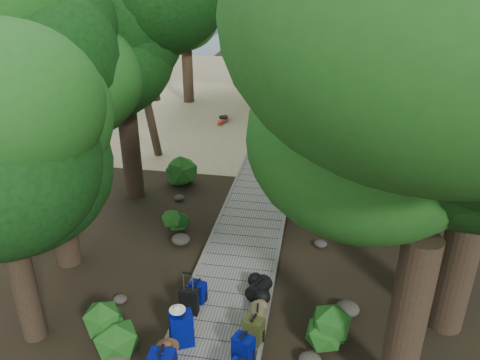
% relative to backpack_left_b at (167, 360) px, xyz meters
% --- Properties ---
extents(ground, '(120.00, 120.00, 0.00)m').
position_rel_backpack_left_b_xyz_m(ground, '(0.65, 3.96, -0.43)').
color(ground, black).
rests_on(ground, ground).
extents(sand_beach, '(40.00, 22.00, 0.02)m').
position_rel_backpack_left_b_xyz_m(sand_beach, '(0.65, 19.96, -0.42)').
color(sand_beach, '#C6B885').
rests_on(sand_beach, ground).
extents(distant_hill, '(32.00, 16.00, 12.00)m').
position_rel_backpack_left_b_xyz_m(distant_hill, '(-39.35, 51.96, -0.43)').
color(distant_hill, black).
rests_on(distant_hill, ground).
extents(boardwalk, '(2.00, 12.00, 0.12)m').
position_rel_backpack_left_b_xyz_m(boardwalk, '(0.65, 4.96, -0.37)').
color(boardwalk, gray).
rests_on(boardwalk, ground).
extents(backpack_left_b, '(0.38, 0.30, 0.63)m').
position_rel_backpack_left_b_xyz_m(backpack_left_b, '(0.00, 0.00, 0.00)').
color(backpack_left_b, black).
rests_on(backpack_left_b, boardwalk).
extents(backpack_left_c, '(0.55, 0.49, 0.84)m').
position_rel_backpack_left_b_xyz_m(backpack_left_c, '(0.05, 0.75, 0.11)').
color(backpack_left_c, '#03047B').
rests_on(backpack_left_c, boardwalk).
extents(backpack_left_d, '(0.41, 0.34, 0.54)m').
position_rel_backpack_left_b_xyz_m(backpack_left_d, '(0.03, 2.09, -0.04)').
color(backpack_left_d, '#03047B').
rests_on(backpack_left_d, boardwalk).
extents(backpack_right_c, '(0.46, 0.40, 0.66)m').
position_rel_backpack_left_b_xyz_m(backpack_right_c, '(1.33, 0.53, 0.02)').
color(backpack_right_c, '#03047B').
rests_on(backpack_right_c, boardwalk).
extents(backpack_right_d, '(0.46, 0.38, 0.60)m').
position_rel_backpack_left_b_xyz_m(backpack_right_d, '(1.44, 1.09, -0.01)').
color(backpack_right_d, '#394218').
rests_on(backpack_right_d, boardwalk).
extents(duffel_right_khaki, '(0.40, 0.55, 0.35)m').
position_rel_backpack_left_b_xyz_m(duffel_right_khaki, '(1.45, 1.65, -0.14)').
color(duffel_right_khaki, '#756344').
rests_on(duffel_right_khaki, boardwalk).
extents(duffel_right_black, '(0.59, 0.71, 0.38)m').
position_rel_backpack_left_b_xyz_m(duffel_right_black, '(1.35, 2.51, -0.12)').
color(duffel_right_black, black).
rests_on(duffel_right_black, boardwalk).
extents(suitcase_on_boardwalk, '(0.40, 0.22, 0.61)m').
position_rel_backpack_left_b_xyz_m(suitcase_on_boardwalk, '(-0.06, 1.66, -0.01)').
color(suitcase_on_boardwalk, black).
rests_on(suitcase_on_boardwalk, boardwalk).
extents(lone_suitcase_on_sand, '(0.45, 0.30, 0.66)m').
position_rel_backpack_left_b_xyz_m(lone_suitcase_on_sand, '(1.11, 11.79, -0.08)').
color(lone_suitcase_on_sand, black).
rests_on(lone_suitcase_on_sand, sand_beach).
extents(hat_brown, '(0.42, 0.42, 0.13)m').
position_rel_backpack_left_b_xyz_m(hat_brown, '(0.02, 0.02, 0.38)').
color(hat_brown, '#51351E').
rests_on(hat_brown, backpack_left_b).
extents(hat_white, '(0.32, 0.32, 0.11)m').
position_rel_backpack_left_b_xyz_m(hat_white, '(-0.01, 0.77, 0.58)').
color(hat_white, silver).
rests_on(hat_white, backpack_left_c).
extents(kayak, '(0.98, 3.26, 0.32)m').
position_rel_backpack_left_b_xyz_m(kayak, '(-2.14, 14.99, -0.25)').
color(kayak, '#AC2A0E').
rests_on(kayak, sand_beach).
extents(sun_lounger, '(0.73, 1.73, 0.54)m').
position_rel_backpack_left_b_xyz_m(sun_lounger, '(3.14, 13.58, -0.14)').
color(sun_lounger, silver).
rests_on(sun_lounger, sand_beach).
extents(tree_right_a, '(5.26, 5.26, 8.76)m').
position_rel_backpack_left_b_xyz_m(tree_right_a, '(4.12, 0.35, 3.95)').
color(tree_right_a, black).
rests_on(tree_right_a, ground).
extents(tree_right_c, '(5.85, 5.85, 10.12)m').
position_rel_backpack_left_b_xyz_m(tree_right_c, '(4.01, 5.85, 4.63)').
color(tree_right_c, black).
rests_on(tree_right_c, ground).
extents(tree_right_d, '(5.26, 5.26, 9.64)m').
position_rel_backpack_left_b_xyz_m(tree_right_d, '(6.20, 8.07, 4.39)').
color(tree_right_d, black).
rests_on(tree_right_d, ground).
extents(tree_right_e, '(5.02, 5.02, 9.04)m').
position_rel_backpack_left_b_xyz_m(tree_right_e, '(4.75, 10.59, 4.08)').
color(tree_right_e, black).
rests_on(tree_right_e, ground).
extents(tree_right_f, '(5.77, 5.77, 10.30)m').
position_rel_backpack_left_b_xyz_m(tree_right_f, '(7.60, 13.20, 4.72)').
color(tree_right_f, black).
rests_on(tree_right_f, ground).
extents(tree_left_a, '(4.02, 4.02, 6.70)m').
position_rel_backpack_left_b_xyz_m(tree_left_a, '(-3.08, 0.56, 2.92)').
color(tree_left_a, black).
rests_on(tree_left_a, ground).
extents(tree_left_b, '(4.87, 4.87, 8.77)m').
position_rel_backpack_left_b_xyz_m(tree_left_b, '(-3.69, 3.11, 3.95)').
color(tree_left_b, black).
rests_on(tree_left_b, ground).
extents(tree_left_c, '(5.04, 5.04, 8.77)m').
position_rel_backpack_left_b_xyz_m(tree_left_c, '(-3.45, 7.04, 3.95)').
color(tree_left_c, black).
rests_on(tree_left_c, ground).
extents(tree_back_a, '(5.57, 5.57, 9.63)m').
position_rel_backpack_left_b_xyz_m(tree_back_a, '(-0.67, 19.01, 4.38)').
color(tree_back_a, black).
rests_on(tree_back_a, ground).
extents(tree_back_b, '(5.02, 5.02, 8.97)m').
position_rel_backpack_left_b_xyz_m(tree_back_b, '(2.00, 20.26, 4.05)').
color(tree_back_b, black).
rests_on(tree_back_b, ground).
extents(tree_back_c, '(5.13, 5.13, 9.23)m').
position_rel_backpack_left_b_xyz_m(tree_back_c, '(6.06, 19.32, 4.18)').
color(tree_back_c, black).
rests_on(tree_back_c, ground).
extents(tree_back_d, '(4.84, 4.84, 8.06)m').
position_rel_backpack_left_b_xyz_m(tree_back_d, '(-4.72, 18.04, 3.60)').
color(tree_back_d, black).
rests_on(tree_back_d, ground).
extents(palm_right_a, '(4.05, 4.05, 6.90)m').
position_rel_backpack_left_b_xyz_m(palm_right_a, '(3.49, 9.70, 3.02)').
color(palm_right_a, '#173E11').
rests_on(palm_right_a, ground).
extents(palm_right_b, '(4.43, 4.43, 8.55)m').
position_rel_backpack_left_b_xyz_m(palm_right_b, '(5.43, 14.94, 3.84)').
color(palm_right_b, '#173E11').
rests_on(palm_right_b, ground).
extents(palm_right_c, '(4.08, 4.08, 6.49)m').
position_rel_backpack_left_b_xyz_m(palm_right_c, '(2.75, 16.23, 2.81)').
color(palm_right_c, '#173E11').
rests_on(palm_right_c, ground).
extents(palm_left_a, '(4.30, 4.30, 6.83)m').
position_rel_backpack_left_b_xyz_m(palm_left_a, '(-4.07, 10.39, 2.98)').
color(palm_left_a, '#173E11').
rests_on(palm_left_a, ground).
extents(rock_left_a, '(0.50, 0.45, 0.28)m').
position_rel_backpack_left_b_xyz_m(rock_left_a, '(-1.07, 0.13, -0.29)').
color(rock_left_a, '#4C473F').
rests_on(rock_left_a, ground).
extents(rock_left_b, '(0.32, 0.29, 0.18)m').
position_rel_backpack_left_b_xyz_m(rock_left_b, '(-1.75, 1.84, -0.35)').
color(rock_left_b, '#4C473F').
rests_on(rock_left_b, ground).
extents(rock_left_c, '(0.52, 0.47, 0.29)m').
position_rel_backpack_left_b_xyz_m(rock_left_c, '(-1.09, 4.41, -0.29)').
color(rock_left_c, '#4C473F').
rests_on(rock_left_c, ground).
extents(rock_left_d, '(0.32, 0.29, 0.18)m').
position_rel_backpack_left_b_xyz_m(rock_left_d, '(-1.89, 6.89, -0.34)').
color(rock_left_d, '#4C473F').
rests_on(rock_left_d, ground).
extents(rock_right_a, '(0.45, 0.41, 0.25)m').
position_rel_backpack_left_b_xyz_m(rock_right_a, '(2.60, 0.76, -0.31)').
color(rock_right_a, '#4C473F').
rests_on(rock_right_a, ground).
extents(rock_right_b, '(0.53, 0.47, 0.29)m').
position_rel_backpack_left_b_xyz_m(rock_right_b, '(3.35, 2.37, -0.29)').
color(rock_right_b, '#4C473F').
rests_on(rock_right_b, ground).
extents(rock_right_c, '(0.35, 0.32, 0.19)m').
position_rel_backpack_left_b_xyz_m(rock_right_c, '(2.71, 4.96, -0.34)').
color(rock_right_c, '#4C473F').
rests_on(rock_right_c, ground).
extents(rock_right_d, '(0.55, 0.50, 0.30)m').
position_rel_backpack_left_b_xyz_m(rock_right_d, '(3.83, 8.05, -0.28)').
color(rock_right_d, '#4C473F').
rests_on(rock_right_d, ground).
extents(shrub_left_a, '(0.99, 0.99, 0.89)m').
position_rel_backpack_left_b_xyz_m(shrub_left_a, '(-1.36, 0.51, 0.01)').
color(shrub_left_a, '#1C5318').
rests_on(shrub_left_a, ground).
extents(shrub_left_b, '(0.77, 0.77, 0.69)m').
position_rel_backpack_left_b_xyz_m(shrub_left_b, '(-1.38, 5.05, -0.09)').
color(shrub_left_b, '#1C5318').
rests_on(shrub_left_b, ground).
extents(shrub_left_c, '(1.13, 1.13, 1.02)m').
position_rel_backpack_left_b_xyz_m(shrub_left_c, '(-2.11, 8.07, 0.08)').
color(shrub_left_c, '#1C5318').
rests_on(shrub_left_c, ground).
extents(shrub_right_a, '(0.99, 0.99, 0.89)m').
position_rel_backpack_left_b_xyz_m(shrub_right_a, '(3.04, 1.22, 0.01)').
color(shrub_right_a, '#1C5318').
rests_on(shrub_right_a, ground).
extents(shrub_right_b, '(1.44, 1.44, 1.30)m').
position_rel_backpack_left_b_xyz_m(shrub_right_b, '(3.53, 6.09, 0.22)').
color(shrub_right_b, '#1C5318').
rests_on(shrub_right_b, ground).
extents(shrub_right_c, '(0.85, 0.85, 0.77)m').
position_rel_backpack_left_b_xyz_m(shrub_right_c, '(2.99, 9.68, -0.05)').
color(shrub_right_c, '#1C5318').
rests_on(shrub_right_c, ground).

